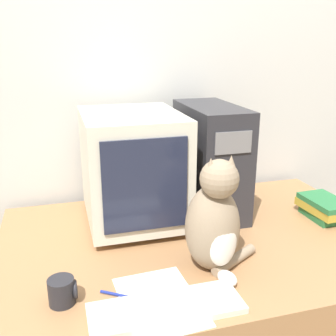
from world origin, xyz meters
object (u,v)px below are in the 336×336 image
crt_monitor (133,167)px  cat (215,223)px  computer_tower (210,159)px  mug (63,291)px  pen (123,296)px  keyboard (166,308)px  book_stack (323,208)px

crt_monitor → cat: (0.18, -0.42, -0.07)m
crt_monitor → computer_tower: (0.33, 0.02, -0.00)m
mug → cat: bearing=6.0°
crt_monitor → pen: 0.55m
computer_tower → cat: bearing=-109.8°
crt_monitor → cat: crt_monitor is taller
mug → pen: bearing=-7.3°
cat → crt_monitor: bearing=105.6°
keyboard → pen: (-0.10, 0.09, -0.01)m
keyboard → book_stack: size_ratio=1.95×
computer_tower → keyboard: computer_tower is taller
pen → mug: (-0.16, 0.02, 0.03)m
pen → mug: size_ratio=1.54×
keyboard → pen: bearing=138.2°
computer_tower → pen: size_ratio=3.69×
pen → crt_monitor: bearing=75.2°
cat → book_stack: bearing=14.4°
keyboard → book_stack: bearing=26.6°
keyboard → cat: 0.30m
cat → mug: size_ratio=4.78×
computer_tower → cat: computer_tower is taller
crt_monitor → book_stack: size_ratio=2.13×
cat → pen: 0.35m
cat → book_stack: size_ratio=1.76×
pen → book_stack: bearing=18.7°
keyboard → crt_monitor: bearing=87.4°
crt_monitor → mug: size_ratio=5.77×
book_stack → mug: size_ratio=2.71×
cat → mug: (-0.47, -0.05, -0.12)m
cat → mug: bearing=178.8°
computer_tower → mug: (-0.63, -0.49, -0.19)m
crt_monitor → cat: 0.46m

